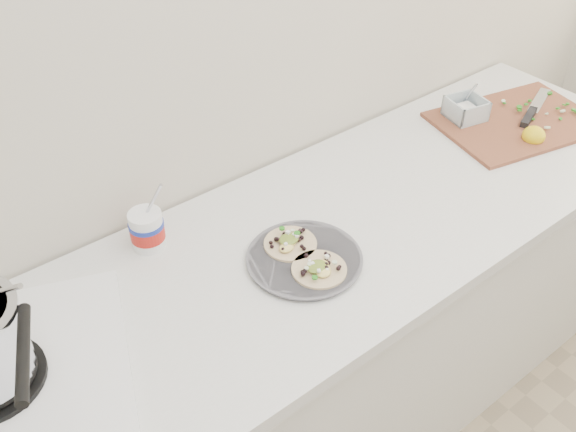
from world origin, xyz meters
TOP-DOWN VIEW (x-y plane):
  - counter at (0.00, 1.43)m, footprint 2.44×0.66m
  - taco_plate at (-0.02, 1.37)m, footprint 0.28×0.28m
  - tub at (-0.28, 1.64)m, footprint 0.08×0.08m
  - cutboard at (0.89, 1.46)m, footprint 0.55×0.44m

SIDE VIEW (x-z plane):
  - counter at x=0.00m, z-range 0.00..0.90m
  - taco_plate at x=-0.02m, z-range 0.90..0.94m
  - cutboard at x=0.89m, z-range 0.88..0.96m
  - tub at x=-0.28m, z-range 0.87..1.06m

